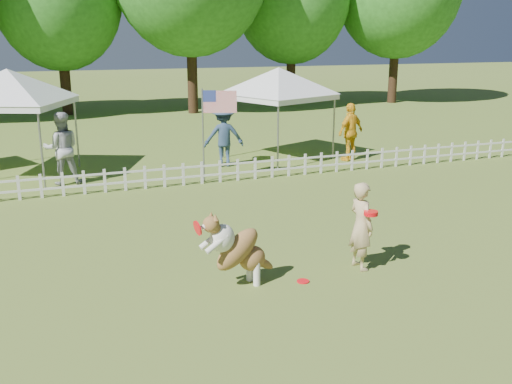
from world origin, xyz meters
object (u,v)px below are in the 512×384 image
spectator_b (224,136)px  spectator_c (351,132)px  dog (239,249)px  spectator_a (62,148)px  canopy_tent_right (278,115)px  flag_pole (203,136)px  handler (361,226)px  frisbee_on_turf (303,281)px  canopy_tent_left (13,125)px

spectator_b → spectator_c: size_ratio=1.02×
dog → spectator_a: size_ratio=0.66×
canopy_tent_right → flag_pole: bearing=-167.5°
handler → frisbee_on_turf: size_ratio=7.52×
frisbee_on_turf → spectator_a: bearing=113.0°
canopy_tent_right → spectator_a: 6.66m
handler → dog: size_ratio=1.20×
spectator_a → spectator_c: size_ratio=1.06×
handler → flag_pole: 6.72m
canopy_tent_left → spectator_b: 5.86m
flag_pole → dog: bearing=-81.8°
spectator_b → canopy_tent_right: bearing=-156.2°
canopy_tent_left → handler: bearing=-35.3°
dog → spectator_b: spectator_b is taller
handler → flag_pole: flag_pole is taller
handler → spectator_c: (4.08, 7.68, 0.15)m
canopy_tent_left → spectator_b: (5.80, -0.71, -0.53)m
handler → spectator_c: spectator_c is taller
canopy_tent_right → spectator_b: (-1.95, -0.51, -0.48)m
frisbee_on_turf → spectator_b: bearing=81.5°
canopy_tent_left → spectator_c: canopy_tent_left is taller
dog → spectator_a: spectator_a is taller
spectator_a → spectator_c: (8.55, 0.01, -0.05)m
dog → spectator_c: spectator_c is taller
handler → canopy_tent_left: bearing=27.8°
dog → spectator_c: bearing=40.1°
handler → dog: (-2.15, -0.00, -0.13)m
dog → canopy_tent_right: 9.77m
canopy_tent_right → spectator_c: (2.00, -1.09, -0.50)m
dog → frisbee_on_turf: dog is taller
flag_pole → spectator_b: bearing=75.5°
canopy_tent_left → frisbee_on_turf: bearing=-41.2°
canopy_tent_left → canopy_tent_right: canopy_tent_left is taller
handler → spectator_a: 8.89m
handler → canopy_tent_right: size_ratio=0.54×
dog → flag_pole: bearing=68.7°
spectator_b → spectator_c: bearing=-179.1°
handler → spectator_a: bearing=25.8°
handler → spectator_a: (-4.48, 7.67, 0.20)m
frisbee_on_turf → dog: bearing=169.2°
canopy_tent_left → spectator_a: size_ratio=1.52×
canopy_tent_right → spectator_c: size_ratio=1.55×
canopy_tent_left → spectator_a: (1.19, -1.30, -0.49)m
spectator_a → spectator_c: spectator_a is taller
spectator_b → spectator_c: 3.99m
spectator_a → canopy_tent_right: bearing=-170.2°
canopy_tent_right → spectator_b: canopy_tent_right is taller
canopy_tent_right → flag_pole: 3.69m
handler → canopy_tent_left: canopy_tent_left is taller
canopy_tent_left → spectator_b: canopy_tent_left is taller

